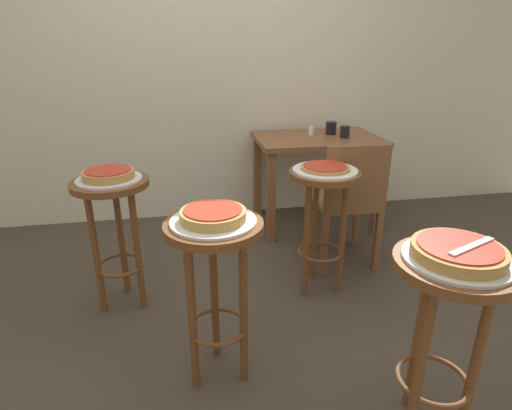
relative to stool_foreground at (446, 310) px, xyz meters
The scene contains 20 objects.
ground_plane 1.12m from the stool_foreground, 127.52° to the left, with size 6.00×6.00×0.00m, color #42382D.
back_wall 2.67m from the stool_foreground, 103.77° to the left, with size 6.00×0.10×3.00m, color beige.
stool_foreground is the anchor object (origin of this frame).
serving_plate_foreground 0.20m from the stool_foreground, ahead, with size 0.35×0.35×0.01m, color silver.
pizza_foreground 0.23m from the stool_foreground, ahead, with size 0.30×0.30×0.05m.
stool_middle 0.88m from the stool_foreground, 149.01° to the left, with size 0.40×0.40×0.75m.
serving_plate_middle 0.91m from the stool_foreground, 149.01° to the left, with size 0.35×0.35×0.01m, color silver.
pizza_middle 0.91m from the stool_foreground, 149.01° to the left, with size 0.26×0.26×0.05m.
stool_leftside 1.05m from the stool_foreground, 94.68° to the left, with size 0.40×0.40×0.75m.
serving_plate_leftside 1.07m from the stool_foreground, 94.68° to the left, with size 0.36×0.36×0.01m, color white.
pizza_leftside 1.07m from the stool_foreground, 94.68° to the left, with size 0.27×0.27×0.02m.
stool_rear 1.66m from the stool_foreground, 138.60° to the left, with size 0.40×0.40×0.75m.
serving_plate_rear 1.67m from the stool_foreground, 138.60° to the left, with size 0.33×0.33×0.01m, color silver.
pizza_rear 1.67m from the stool_foreground, 138.60° to the left, with size 0.26×0.26×0.05m.
dining_table 2.01m from the stool_foreground, 84.68° to the left, with size 0.95×0.64×0.73m.
cup_near_edge 1.97m from the stool_foreground, 78.91° to the left, with size 0.07×0.07×0.09m, color black.
cup_far_edge 2.11m from the stool_foreground, 81.24° to the left, with size 0.08×0.08×0.10m, color black.
condiment_shaker 2.08m from the stool_foreground, 85.81° to the left, with size 0.04×0.04×0.07m, color white.
wooden_chair 1.33m from the stool_foreground, 82.11° to the left, with size 0.41×0.41×0.85m.
pizza_server_knife 0.26m from the stool_foreground, 33.69° to the right, with size 0.22×0.02×0.01m, color silver.
Camera 1 is at (-0.27, -1.83, 1.42)m, focal length 29.16 mm.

